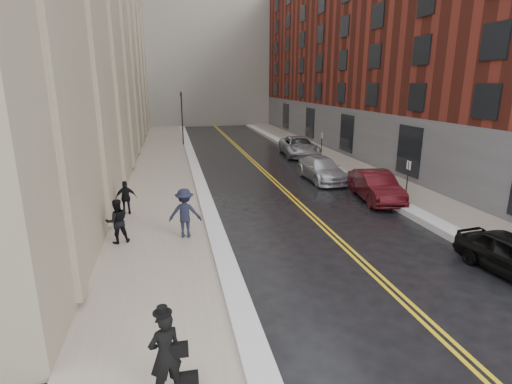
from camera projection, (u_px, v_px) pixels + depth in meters
name	position (u px, v px, depth m)	size (l,w,h in m)	color
ground	(314.00, 299.00, 11.51)	(160.00, 160.00, 0.00)	black
sidewalk_left	(162.00, 178.00, 25.67)	(4.00, 64.00, 0.15)	gray
sidewalk_right	(356.00, 169.00, 28.39)	(3.00, 64.00, 0.15)	gray
lane_stripe_a	(266.00, 174.00, 27.08)	(0.12, 64.00, 0.01)	gold
lane_stripe_b	(269.00, 174.00, 27.13)	(0.12, 64.00, 0.01)	gold
snow_ridge_left	(198.00, 176.00, 26.12)	(0.70, 60.80, 0.26)	silver
snow_ridge_right	(332.00, 169.00, 28.00)	(0.85, 60.80, 0.30)	silver
building_right	(418.00, 47.00, 34.34)	(14.00, 50.00, 18.00)	maroon
traffic_signal	(182.00, 114.00, 38.46)	(0.18, 0.15, 5.20)	black
parking_sign_near	(407.00, 178.00, 20.29)	(0.06, 0.35, 2.23)	black
parking_sign_far	(322.00, 144.00, 31.60)	(0.06, 0.35, 2.23)	black
car_maroon	(376.00, 186.00, 21.00)	(1.63, 4.67, 1.54)	#420B11
car_silver_near	(322.00, 169.00, 25.33)	(2.03, 4.99, 1.45)	#B5B6BD
car_silver_far	(299.00, 146.00, 33.74)	(2.70, 5.85, 1.62)	#A8ACB1
pedestrian_main	(165.00, 354.00, 7.59)	(0.65, 0.43, 1.78)	black
pedestrian_a	(117.00, 221.00, 14.98)	(0.83, 0.65, 1.71)	black
pedestrian_b	(185.00, 213.00, 15.53)	(1.26, 0.73, 1.95)	black
pedestrian_c	(126.00, 198.00, 18.27)	(0.93, 0.39, 1.58)	black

